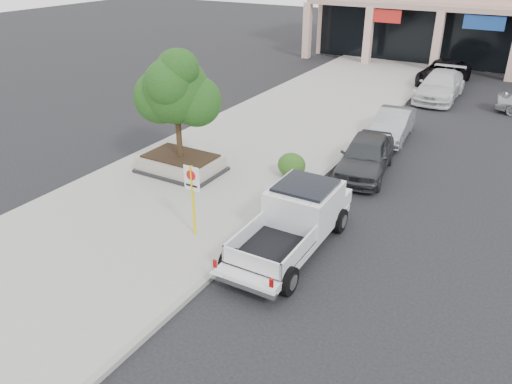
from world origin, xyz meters
TOP-DOWN VIEW (x-y plane):
  - ground at (0.00, 0.00)m, footprint 120.00×120.00m
  - sidewalk at (-5.50, 6.00)m, footprint 8.00×52.00m
  - curb at (-1.55, 6.00)m, footprint 0.20×52.00m
  - planter at (-6.54, 3.89)m, footprint 3.20×2.20m
  - planter_tree at (-6.40, 4.05)m, footprint 2.90×2.55m
  - no_parking_sign at (-3.19, 0.30)m, footprint 0.55×0.09m
  - hedge at (-2.55, 5.68)m, footprint 1.10×0.99m
  - pickup_truck at (-0.35, 1.18)m, footprint 2.14×5.66m
  - curb_car_a at (-0.29, 7.72)m, footprint 2.40×4.71m
  - curb_car_b at (-0.53, 12.16)m, footprint 1.79×4.27m
  - curb_car_c at (-0.12, 20.22)m, footprint 2.25×5.44m
  - curb_car_d at (-0.64, 23.76)m, footprint 2.74×5.59m

SIDE VIEW (x-z plane):
  - ground at x=0.00m, z-range 0.00..0.00m
  - sidewalk at x=-5.50m, z-range 0.00..0.15m
  - curb at x=-1.55m, z-range 0.00..0.15m
  - planter at x=-6.54m, z-range 0.14..0.82m
  - hedge at x=-2.55m, z-range 0.15..1.08m
  - curb_car_b at x=-0.53m, z-range 0.00..1.37m
  - curb_car_d at x=-0.64m, z-range 0.00..1.53m
  - curb_car_a at x=-0.29m, z-range 0.00..1.53m
  - curb_car_c at x=-0.12m, z-range 0.00..1.58m
  - pickup_truck at x=-0.35m, z-range 0.00..1.77m
  - no_parking_sign at x=-3.19m, z-range 0.48..2.78m
  - planter_tree at x=-6.40m, z-range 1.41..5.41m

